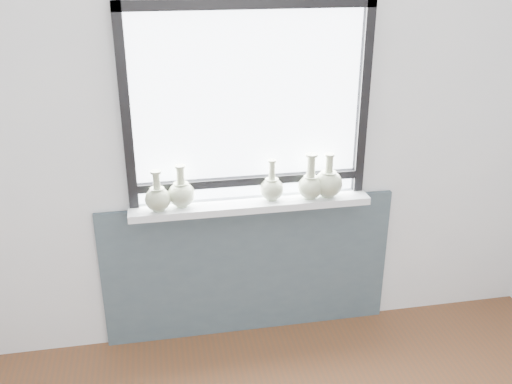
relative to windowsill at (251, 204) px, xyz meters
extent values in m
cube|color=silver|center=(0.00, 0.10, 0.42)|extent=(3.60, 0.02, 2.60)
cube|color=#405058|center=(0.00, 0.07, -0.45)|extent=(1.70, 0.03, 0.86)
cube|color=silver|center=(0.00, 0.00, 0.00)|extent=(1.32, 0.18, 0.04)
cube|color=black|center=(-0.62, 0.05, 0.55)|extent=(0.05, 0.06, 1.05)
cube|color=black|center=(0.62, 0.05, 0.55)|extent=(0.05, 0.06, 1.05)
cube|color=black|center=(0.00, 0.05, 1.04)|extent=(1.30, 0.06, 0.05)
cube|color=black|center=(0.00, 0.05, 0.12)|extent=(1.20, 0.05, 0.04)
cube|color=white|center=(0.00, 0.08, 0.52)|extent=(1.20, 0.01, 1.00)
cylinder|color=#A2AD8C|center=(-0.50, -0.03, 0.02)|extent=(0.06, 0.06, 0.01)
ellipsoid|color=#A2AD8C|center=(-0.50, -0.03, 0.08)|extent=(0.14, 0.14, 0.13)
cone|color=#A2AD8C|center=(-0.50, -0.03, 0.13)|extent=(0.08, 0.08, 0.03)
cylinder|color=#A2AD8C|center=(-0.50, -0.03, 0.18)|extent=(0.04, 0.04, 0.10)
cylinder|color=#A2AD8C|center=(-0.50, -0.03, 0.24)|extent=(0.06, 0.06, 0.01)
cylinder|color=#A2AD8C|center=(-0.37, 0.00, 0.02)|extent=(0.07, 0.07, 0.01)
ellipsoid|color=#A2AD8C|center=(-0.37, 0.00, 0.09)|extent=(0.15, 0.15, 0.13)
cone|color=#A2AD8C|center=(-0.37, 0.00, 0.14)|extent=(0.08, 0.08, 0.03)
cylinder|color=#A2AD8C|center=(-0.37, 0.00, 0.19)|extent=(0.05, 0.05, 0.11)
cylinder|color=#A2AD8C|center=(-0.37, 0.00, 0.25)|extent=(0.06, 0.06, 0.01)
cylinder|color=#A2AD8C|center=(0.12, 0.00, 0.02)|extent=(0.06, 0.06, 0.01)
ellipsoid|color=#A2AD8C|center=(0.12, 0.00, 0.08)|extent=(0.13, 0.13, 0.12)
cone|color=#A2AD8C|center=(0.12, 0.00, 0.13)|extent=(0.07, 0.07, 0.03)
cylinder|color=#A2AD8C|center=(0.12, 0.00, 0.18)|extent=(0.04, 0.04, 0.12)
cylinder|color=#A2AD8C|center=(0.12, 0.00, 0.24)|extent=(0.05, 0.05, 0.01)
cylinder|color=#A2AD8C|center=(0.33, -0.02, 0.02)|extent=(0.06, 0.06, 0.01)
ellipsoid|color=#A2AD8C|center=(0.33, -0.02, 0.08)|extent=(0.14, 0.14, 0.13)
cone|color=#A2AD8C|center=(0.33, -0.02, 0.13)|extent=(0.08, 0.08, 0.03)
cylinder|color=#A2AD8C|center=(0.33, -0.02, 0.20)|extent=(0.05, 0.05, 0.14)
cylinder|color=#A2AD8C|center=(0.33, -0.02, 0.27)|extent=(0.07, 0.07, 0.01)
cylinder|color=#A2AD8C|center=(0.43, -0.01, 0.02)|extent=(0.07, 0.07, 0.01)
ellipsoid|color=#A2AD8C|center=(0.43, -0.01, 0.09)|extent=(0.16, 0.16, 0.15)
cone|color=#A2AD8C|center=(0.43, -0.01, 0.15)|extent=(0.09, 0.09, 0.03)
cylinder|color=#A2AD8C|center=(0.43, -0.01, 0.20)|extent=(0.04, 0.04, 0.11)
cylinder|color=#A2AD8C|center=(0.43, -0.01, 0.26)|extent=(0.06, 0.06, 0.01)
camera|label=1|loc=(-0.50, -2.80, 1.30)|focal=40.00mm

